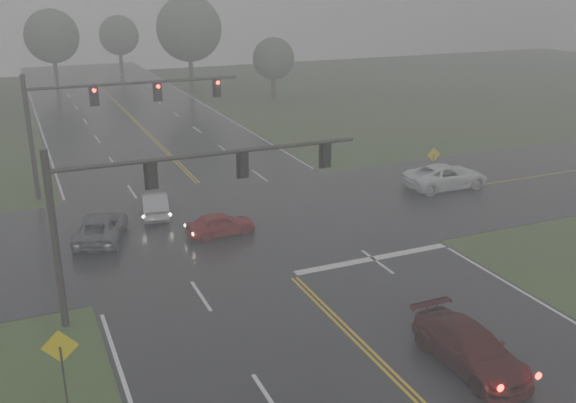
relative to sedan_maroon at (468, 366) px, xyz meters
name	(u,v)px	position (x,y,z in m)	size (l,w,h in m)	color
main_road	(249,234)	(-2.82, 15.08, 0.00)	(18.00, 160.00, 0.02)	black
cross_street	(237,222)	(-2.82, 17.08, 0.00)	(120.00, 14.00, 0.02)	black
stop_bar	(373,259)	(1.68, 9.48, 0.00)	(8.50, 0.50, 0.01)	silver
sedan_maroon	(468,366)	(0.00, 0.00, 0.00)	(2.07, 5.10, 1.48)	#3E0B0B
sedan_red	(221,235)	(-4.31, 15.53, 0.00)	(1.51, 3.76, 1.28)	maroon
sedan_silver	(156,215)	(-6.86, 20.09, 0.00)	(1.43, 4.11, 1.36)	#A4A6AB
car_grey	(102,240)	(-10.34, 17.48, 0.00)	(2.29, 4.96, 1.38)	#4C4E53
pickup_white	(445,188)	(12.03, 17.55, 0.00)	(2.64, 5.73, 1.59)	white
signal_gantry_near	(156,192)	(-9.02, 8.83, 5.14)	(13.06, 0.32, 7.33)	black
signal_gantry_far	(98,108)	(-8.85, 26.10, 5.51)	(13.61, 0.40, 7.86)	black
sign_diamond_west	(61,356)	(-13.48, 3.45, 1.87)	(1.14, 0.25, 2.77)	black
sign_diamond_east	(433,159)	(12.03, 19.02, 1.65)	(1.02, 0.10, 2.44)	black
tree_ne_a	(189,29)	(7.06, 62.14, 7.57)	(7.83, 7.83, 11.50)	#362A23
tree_n_mid	(52,36)	(-7.97, 71.85, 6.48)	(6.70, 6.70, 9.84)	#362A23
tree_e_near	(273,59)	(14.43, 53.39, 4.62)	(4.79, 4.79, 7.04)	#362A23
tree_n_far	(119,35)	(1.94, 82.00, 5.51)	(5.71, 5.71, 8.38)	#362A23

